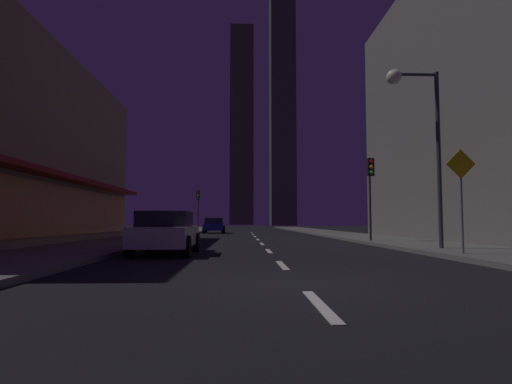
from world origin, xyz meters
The scene contains 14 objects.
ground_plane centered at (0.00, 32.00, -0.05)m, with size 78.00×136.00×0.10m, color black.
sidewalk_right centered at (7.00, 32.00, 0.07)m, with size 4.00×76.00×0.15m, color #605E59.
sidewalk_left centered at (-7.00, 32.00, 0.07)m, with size 4.00×76.00×0.15m, color #605E59.
lane_marking_center centered at (0.00, 16.20, 0.01)m, with size 0.16×38.60×0.01m.
building_apartment_right centered at (14.50, 16.00, 7.76)m, with size 11.00×20.00×15.52m, color slate.
skyscraper_distant_tall centered at (-0.81, 144.93, 35.97)m, with size 8.37×5.99×71.94m, color #524E3E.
skyscraper_distant_mid centered at (11.08, 116.22, 35.74)m, with size 7.16×8.57×71.48m, color brown.
car_parked_near centered at (-3.60, 7.07, 0.74)m, with size 1.98×4.24×1.45m.
car_parked_far centered at (-3.60, 33.57, 0.74)m, with size 1.98×4.24×1.45m.
fire_hydrant_far_left centered at (-5.90, 19.48, 0.45)m, with size 0.42×0.30×0.65m.
traffic_light_near_right centered at (5.50, 13.70, 3.19)m, with size 0.32×0.48×4.20m.
traffic_light_far_left centered at (-5.50, 37.08, 3.19)m, with size 0.32×0.48×4.20m.
street_lamp_right centered at (5.38, 7.66, 5.07)m, with size 1.96×0.56×6.58m.
pedestrian_crossing_sign centered at (5.60, 4.99, 2.02)m, with size 0.91×0.08×3.15m.
Camera 1 is at (-1.05, -7.73, 1.11)m, focal length 30.21 mm.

